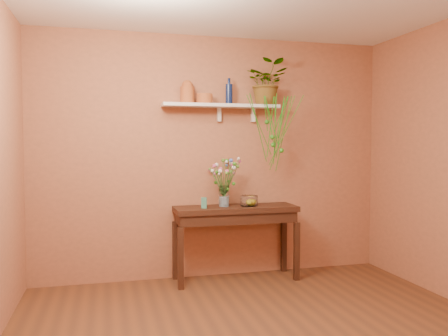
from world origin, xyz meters
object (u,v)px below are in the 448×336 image
glass_vase (224,197)px  sideboard (236,217)px  spider_plant (267,83)px  terracotta_jug (187,92)px  blue_bottle (229,94)px  bouquet (225,172)px  glass_bowl (249,201)px

glass_vase → sideboard: bearing=-6.5°
spider_plant → glass_vase: size_ratio=2.13×
sideboard → spider_plant: spider_plant is taller
terracotta_jug → blue_bottle: size_ratio=0.88×
sideboard → blue_bottle: size_ratio=4.74×
terracotta_jug → bouquet: terracotta_jug is taller
glass_vase → bouquet: bearing=55.4°
spider_plant → glass_vase: 1.38m
sideboard → bouquet: bouquet is taller
spider_plant → glass_bowl: 1.34m
terracotta_jug → glass_bowl: terracotta_jug is taller
glass_vase → spider_plant: bearing=8.6°
terracotta_jug → glass_vase: terracotta_jug is taller
bouquet → sideboard: bearing=-14.3°
sideboard → bouquet: size_ratio=3.12×
sideboard → glass_bowl: size_ratio=7.08×
bouquet → terracotta_jug: bearing=165.2°
terracotta_jug → glass_bowl: (0.66, -0.14, -1.19)m
blue_bottle → glass_vase: 1.14m
terracotta_jug → spider_plant: size_ratio=0.50×
terracotta_jug → blue_bottle: (0.46, -0.04, -0.00)m
blue_bottle → glass_bowl: 1.21m
bouquet → blue_bottle: bearing=42.8°
glass_vase → glass_bowl: (0.28, -0.02, -0.05)m
bouquet → spider_plant: bearing=7.1°
sideboard → terracotta_jug: terracotta_jug is taller
glass_vase → terracotta_jug: bearing=162.6°
blue_bottle → spider_plant: spider_plant is taller
blue_bottle → sideboard: bearing=-60.8°
bouquet → glass_vase: bearing=-124.6°
terracotta_jug → bouquet: 0.95m
blue_bottle → bouquet: (-0.07, -0.06, -0.86)m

